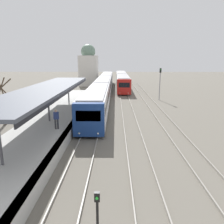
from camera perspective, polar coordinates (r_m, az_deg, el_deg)
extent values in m
cube|color=#4C515B|center=(20.70, -16.54, 5.94)|extent=(4.00, 21.85, 0.20)
cube|color=black|center=(20.23, -11.17, 5.45)|extent=(0.08, 21.85, 0.24)
cylinder|color=#47474C|center=(20.95, -16.25, 1.64)|extent=(0.16, 0.16, 2.98)
cylinder|color=#47474C|center=(29.29, -11.30, 5.18)|extent=(0.16, 0.16, 2.98)
cylinder|color=#2D2D33|center=(18.63, -14.56, -3.08)|extent=(0.14, 0.14, 0.85)
cylinder|color=#2D2D33|center=(18.58, -13.96, -3.09)|extent=(0.14, 0.14, 0.85)
cube|color=navy|center=(18.41, -14.39, -0.93)|extent=(0.40, 0.22, 0.60)
sphere|color=tan|center=(18.32, -14.47, 0.30)|extent=(0.22, 0.22, 0.22)
cube|color=navy|center=(18.19, -6.09, -1.98)|extent=(2.61, 0.70, 2.79)
cube|color=black|center=(17.77, -6.25, -1.05)|extent=(2.04, 0.04, 0.89)
sphere|color=#EFEACC|center=(18.30, -8.58, -5.55)|extent=(0.16, 0.16, 0.16)
sphere|color=#EFEACC|center=(18.11, -3.66, -5.63)|extent=(0.16, 0.16, 0.16)
cube|color=silver|center=(25.82, -3.99, 2.69)|extent=(2.61, 15.04, 2.79)
cube|color=gray|center=(25.59, -4.05, 5.89)|extent=(2.30, 14.74, 0.12)
cube|color=black|center=(25.76, -4.01, 3.36)|extent=(2.63, 13.84, 0.73)
cylinder|color=black|center=(21.54, -7.99, -3.21)|extent=(0.12, 0.70, 0.70)
cylinder|color=black|center=(21.31, -2.07, -3.27)|extent=(0.12, 0.70, 0.70)
cylinder|color=black|center=(30.95, -5.24, 2.00)|extent=(0.12, 0.70, 0.70)
cylinder|color=black|center=(30.79, -1.12, 1.99)|extent=(0.12, 0.70, 0.70)
cube|color=silver|center=(41.00, -2.17, 6.74)|extent=(2.61, 15.04, 2.79)
cube|color=gray|center=(40.86, -2.18, 8.76)|extent=(2.30, 14.74, 0.12)
cube|color=black|center=(40.97, -2.17, 7.16)|extent=(2.63, 13.84, 0.73)
cylinder|color=black|center=(36.44, -4.31, 3.76)|extent=(0.12, 0.70, 0.70)
cylinder|color=black|center=(36.31, -0.81, 3.76)|extent=(0.12, 0.70, 0.70)
cylinder|color=black|center=(46.08, -3.21, 5.83)|extent=(0.12, 0.70, 0.70)
cylinder|color=black|center=(45.97, -0.43, 5.83)|extent=(0.12, 0.70, 0.70)
cube|color=silver|center=(56.30, -1.32, 8.59)|extent=(2.61, 15.04, 2.79)
cube|color=gray|center=(56.19, -1.33, 10.07)|extent=(2.30, 14.74, 0.12)
cube|color=black|center=(56.27, -1.32, 8.90)|extent=(2.63, 13.84, 0.73)
cylinder|color=black|center=(51.63, -2.76, 6.66)|extent=(0.12, 0.70, 0.70)
cylinder|color=black|center=(51.54, -0.28, 6.67)|extent=(0.12, 0.70, 0.70)
cylinder|color=black|center=(61.33, -2.18, 7.76)|extent=(0.12, 0.70, 0.70)
cylinder|color=black|center=(61.25, -0.08, 7.76)|extent=(0.12, 0.70, 0.70)
cube|color=red|center=(40.20, 3.18, 6.55)|extent=(2.59, 0.70, 2.74)
cube|color=black|center=(39.83, 3.21, 7.04)|extent=(2.02, 0.04, 0.88)
sphere|color=#EFEACC|center=(39.99, 2.06, 4.98)|extent=(0.16, 0.16, 0.16)
sphere|color=#EFEACC|center=(40.05, 4.29, 4.96)|extent=(0.16, 0.16, 0.16)
cube|color=silver|center=(47.76, 2.84, 7.66)|extent=(2.59, 14.53, 2.74)
cube|color=gray|center=(47.64, 2.86, 9.37)|extent=(2.28, 14.24, 0.12)
cube|color=black|center=(47.73, 2.84, 8.02)|extent=(2.61, 13.37, 0.71)
cylinder|color=black|center=(43.21, 1.55, 5.33)|extent=(0.12, 0.70, 0.70)
cylinder|color=black|center=(43.29, 4.48, 5.31)|extent=(0.12, 0.70, 0.70)
cylinder|color=black|center=(52.57, 1.45, 6.80)|extent=(0.12, 0.70, 0.70)
cylinder|color=black|center=(52.64, 3.86, 6.78)|extent=(0.12, 0.70, 0.70)
cube|color=silver|center=(62.57, 2.40, 9.05)|extent=(2.59, 14.53, 2.74)
cube|color=gray|center=(62.48, 2.42, 10.36)|extent=(2.28, 14.24, 0.12)
cube|color=black|center=(62.55, 2.41, 9.33)|extent=(2.61, 13.37, 0.71)
cylinder|color=black|center=(57.97, 1.41, 7.43)|extent=(0.12, 0.70, 0.70)
cylinder|color=black|center=(58.03, 3.60, 7.41)|extent=(0.12, 0.70, 0.70)
cylinder|color=black|center=(67.37, 1.35, 8.28)|extent=(0.12, 0.70, 0.70)
cylinder|color=black|center=(67.42, 3.24, 8.27)|extent=(0.12, 0.70, 0.70)
cylinder|color=black|center=(8.98, -3.81, -26.21)|extent=(0.10, 0.10, 1.54)
cube|color=black|center=(8.40, -3.92, -21.22)|extent=(0.20, 0.14, 0.36)
sphere|color=green|center=(8.33, -3.98, -21.58)|extent=(0.11, 0.11, 0.11)
cylinder|color=gray|center=(36.56, 12.38, 7.06)|extent=(0.14, 0.14, 5.17)
cube|color=black|center=(36.39, 12.56, 10.55)|extent=(0.28, 0.20, 0.70)
sphere|color=green|center=(36.27, 12.61, 10.76)|extent=(0.14, 0.14, 0.14)
cube|color=silver|center=(56.63, -6.12, 10.65)|extent=(4.60, 4.60, 7.48)
sphere|color=slate|center=(56.59, -6.25, 15.43)|extent=(3.54, 3.54, 3.54)
cylinder|color=#4C3D2D|center=(24.64, -26.45, 0.26)|extent=(0.32, 0.32, 2.90)
cylinder|color=#4C3D2D|center=(24.27, -27.04, 5.73)|extent=(0.36, 1.39, 1.92)
cylinder|color=#4C3D2D|center=(24.27, -27.03, 5.65)|extent=(2.20, 0.12, 1.88)
cylinder|color=#4C3D2D|center=(24.27, -27.04, 5.73)|extent=(0.36, 1.39, 1.92)
cylinder|color=#4C3D2D|center=(24.27, -27.03, 5.65)|extent=(2.11, 0.87, 1.88)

